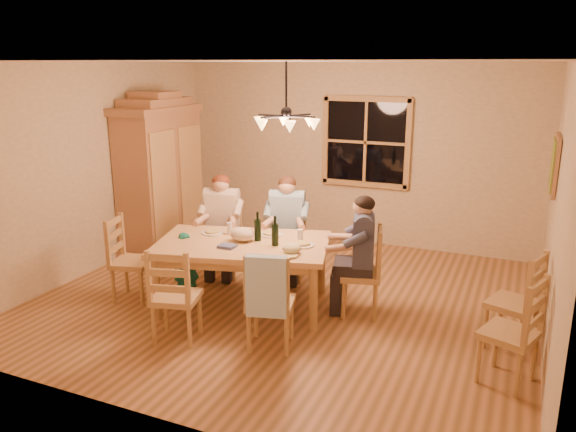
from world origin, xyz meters
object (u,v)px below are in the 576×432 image
at_px(chair_far_right, 287,256).
at_px(armoire, 161,179).
at_px(chair_near_right, 271,317).
at_px(adult_woman, 222,213).
at_px(wine_bottle_a, 258,226).
at_px(adult_plaid_man, 287,215).
at_px(adult_slate_man, 362,240).
at_px(chair_spare_back, 511,318).
at_px(chandelier, 286,121).
at_px(chair_near_left, 177,311).
at_px(dining_table, 243,250).
at_px(chair_end_left, 133,274).
at_px(child, 187,267).
at_px(wine_bottle_b, 275,231).
at_px(chair_far_left, 223,253).
at_px(chair_end_right, 360,287).
at_px(chair_spare_front, 507,350).

bearing_deg(chair_far_right, armoire, -24.96).
bearing_deg(chair_near_right, adult_woman, 117.90).
xyz_separation_m(chair_near_right, wine_bottle_a, (-0.56, 0.86, 0.62)).
distance_m(adult_plaid_man, adult_slate_man, 1.30).
xyz_separation_m(adult_plaid_man, chair_spare_back, (2.71, -0.79, -0.54)).
distance_m(chair_far_right, chair_near_right, 1.79).
relative_size(chandelier, chair_near_left, 0.78).
height_order(chair_far_right, adult_slate_man, adult_slate_man).
bearing_deg(dining_table, chair_near_left, -102.74).
distance_m(chandelier, chair_far_right, 1.89).
bearing_deg(chandelier, chair_near_right, -74.07).
distance_m(chandelier, chair_spare_back, 3.03).
relative_size(chair_far_right, chair_end_left, 1.00).
height_order(armoire, dining_table, armoire).
xyz_separation_m(chair_near_right, child, (-1.36, 0.62, 0.10)).
bearing_deg(wine_bottle_b, chair_end_left, -166.73).
xyz_separation_m(chair_far_right, wine_bottle_b, (0.26, -0.91, 0.62)).
bearing_deg(chair_spare_back, armoire, 95.49).
height_order(dining_table, wine_bottle_a, wine_bottle_a).
height_order(chair_far_left, child, chair_far_left).
height_order(chair_far_left, chair_end_right, same).
relative_size(chandelier, adult_plaid_man, 0.88).
height_order(adult_plaid_man, adult_slate_man, same).
bearing_deg(child, adult_slate_man, -28.07).
xyz_separation_m(chair_near_right, adult_plaid_man, (-0.57, 1.70, 0.54)).
bearing_deg(dining_table, chair_spare_front, -10.05).
bearing_deg(chandelier, chair_spare_front, -19.21).
xyz_separation_m(chandelier, wine_bottle_b, (0.00, -0.31, -1.15)).
bearing_deg(adult_woman, armoire, -38.85).
distance_m(chair_near_left, child, 0.98).
distance_m(chair_near_right, wine_bottle_a, 1.20).
bearing_deg(chair_near_left, chair_far_left, 90.00).
bearing_deg(chair_end_left, wine_bottle_b, 88.11).
distance_m(chair_far_left, adult_woman, 0.54).
relative_size(chair_near_left, chair_end_right, 1.00).
relative_size(chair_end_left, child, 1.22).
height_order(chair_end_left, chair_spare_front, same).
distance_m(chandelier, wine_bottle_b, 1.19).
relative_size(wine_bottle_a, child, 0.41).
bearing_deg(adult_woman, dining_table, 117.90).
distance_m(chair_far_left, adult_plaid_man, 1.00).
height_order(chair_near_right, chair_end_right, same).
bearing_deg(dining_table, chair_near_right, -46.95).
xyz_separation_m(dining_table, chair_spare_back, (2.83, 0.17, -0.36)).
height_order(armoire, chair_end_left, armoire).
bearing_deg(chandelier, dining_table, -137.07).
bearing_deg(adult_woman, chair_far_left, -105.15).
distance_m(chandelier, armoire, 2.80).
bearing_deg(child, adult_plaid_man, 12.08).
relative_size(dining_table, adult_woman, 2.43).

